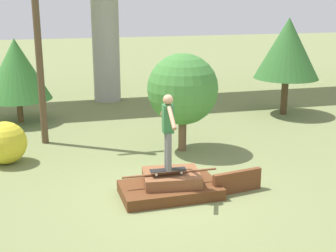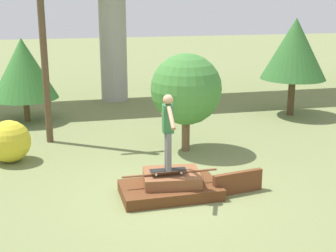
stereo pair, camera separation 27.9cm
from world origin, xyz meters
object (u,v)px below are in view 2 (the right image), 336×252
at_px(skater, 168,127).
at_px(tree_behind_left, 186,89).
at_px(skateboard, 168,170).
at_px(bush_yellow_flowering, 9,141).
at_px(utility_pole, 42,24).
at_px(tree_mid_back, 23,69).
at_px(tree_behind_right, 295,49).

relative_size(skater, tree_behind_left, 0.60).
xyz_separation_m(skateboard, tree_behind_left, (1.21, 2.97, 1.14)).
bearing_deg(tree_behind_left, bush_yellow_flowering, 177.90).
xyz_separation_m(skater, utility_pole, (-2.54, 4.70, 1.86)).
bearing_deg(utility_pole, tree_behind_left, -24.77).
height_order(skateboard, skater, skater).
xyz_separation_m(utility_pole, tree_mid_back, (-0.79, 2.64, -1.61)).
xyz_separation_m(skateboard, utility_pole, (-2.54, 4.70, 2.83)).
height_order(skater, tree_mid_back, tree_mid_back).
bearing_deg(skateboard, bush_yellow_flowering, 138.36).
bearing_deg(utility_pole, skater, -61.60).
distance_m(tree_behind_right, bush_yellow_flowering, 10.16).
bearing_deg(skateboard, tree_behind_right, 45.08).
bearing_deg(skater, skateboard, -170.54).
relative_size(utility_pole, tree_behind_right, 1.90).
bearing_deg(tree_mid_back, tree_behind_left, -43.92).
relative_size(utility_pole, tree_mid_back, 2.31).
relative_size(skateboard, bush_yellow_flowering, 0.71).
relative_size(skater, tree_behind_right, 0.47).
height_order(skateboard, tree_behind_right, tree_behind_right).
bearing_deg(tree_behind_right, bush_yellow_flowering, -163.13).
height_order(skater, tree_behind_right, tree_behind_right).
bearing_deg(utility_pole, tree_mid_back, 106.68).
bearing_deg(tree_behind_right, tree_behind_left, -147.47).
relative_size(tree_behind_left, bush_yellow_flowering, 2.47).
bearing_deg(skateboard, tree_behind_left, 67.88).
relative_size(utility_pole, tree_behind_left, 2.43).
bearing_deg(tree_mid_back, skater, -65.59).
bearing_deg(skateboard, skater, 9.46).
relative_size(skateboard, tree_behind_right, 0.23).
xyz_separation_m(skater, tree_behind_left, (1.21, 2.97, 0.17)).
relative_size(skater, tree_mid_back, 0.57).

